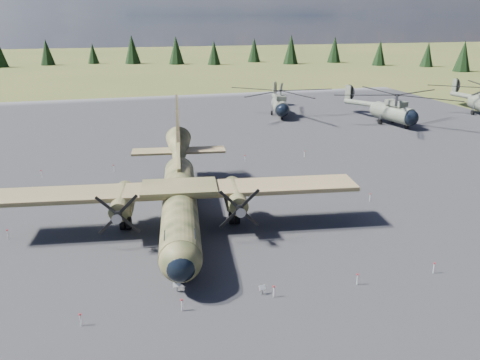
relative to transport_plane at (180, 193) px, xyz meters
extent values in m
plane|color=brown|center=(2.33, 0.54, -2.88)|extent=(500.00, 500.00, 0.00)
cube|color=#545458|center=(2.33, 10.54, -2.88)|extent=(120.00, 120.00, 0.04)
cylinder|color=#343B20|center=(-0.20, -1.60, -0.48)|extent=(5.27, 18.98, 2.92)
sphere|color=#343B20|center=(-1.39, -10.91, -0.48)|extent=(3.20, 3.20, 2.86)
sphere|color=black|center=(-1.47, -11.48, -0.53)|extent=(2.35, 2.35, 2.10)
cube|color=black|center=(-1.18, -9.25, 0.30)|extent=(2.28, 1.92, 0.57)
cone|color=#343B20|center=(1.35, 10.60, 0.62)|extent=(3.75, 7.47, 4.39)
cube|color=#A5A7AA|center=(-0.07, -0.57, -1.68)|extent=(2.76, 6.46, 0.52)
cube|color=#2F371C|center=(-0.14, -1.08, 0.72)|extent=(30.44, 7.35, 0.36)
cube|color=#343B20|center=(-0.14, -1.08, 0.95)|extent=(6.68, 4.52, 0.36)
cylinder|color=#343B20|center=(-4.83, -0.80, 0.14)|extent=(2.24, 5.58, 1.56)
cube|color=#343B20|center=(-4.73, 0.03, -0.53)|extent=(2.00, 3.71, 0.83)
cone|color=gray|center=(-5.26, -4.16, 0.14)|extent=(0.90, 1.03, 0.79)
cylinder|color=black|center=(-4.73, 0.03, -2.30)|extent=(1.06, 1.25, 1.15)
cylinder|color=#343B20|center=(4.48, -1.99, 0.14)|extent=(2.24, 5.58, 1.56)
cube|color=#343B20|center=(4.58, -1.16, -0.53)|extent=(2.00, 3.71, 0.83)
cone|color=gray|center=(4.05, -5.35, 0.14)|extent=(0.90, 1.03, 0.79)
cylinder|color=black|center=(4.58, -1.16, -2.30)|extent=(1.06, 1.25, 1.15)
cube|color=#343B20|center=(0.85, 6.67, 1.24)|extent=(1.29, 7.85, 1.75)
cube|color=#2F371C|center=(1.42, 11.12, 0.67)|extent=(10.22, 3.54, 0.23)
cylinder|color=gray|center=(-1.24, -9.67, -1.55)|extent=(0.16, 0.16, 0.94)
cylinder|color=black|center=(-1.24, -9.67, -2.30)|extent=(0.49, 1.01, 0.97)
cylinder|color=#66685A|center=(23.77, 41.93, -0.98)|extent=(4.13, 7.75, 2.56)
sphere|color=black|center=(22.95, 38.34, -1.03)|extent=(2.82, 2.82, 2.35)
sphere|color=#66685A|center=(24.59, 45.52, -0.98)|extent=(2.82, 2.82, 2.35)
cube|color=#66685A|center=(23.68, 41.53, 0.65)|extent=(2.42, 3.58, 0.77)
cylinder|color=gray|center=(23.68, 41.53, 1.42)|extent=(0.44, 0.44, 1.02)
cylinder|color=#66685A|center=(25.45, 49.26, -0.63)|extent=(2.78, 8.71, 1.46)
cube|color=#66685A|center=(26.30, 53.01, 0.65)|extent=(0.54, 1.45, 2.46)
cylinder|color=black|center=(26.65, 52.93, 0.65)|extent=(0.65, 2.61, 2.66)
cylinder|color=black|center=(23.09, 38.94, -2.47)|extent=(0.43, 0.74, 0.70)
cylinder|color=black|center=(22.70, 43.44, -2.47)|extent=(0.48, 0.87, 0.82)
cylinder|color=gray|center=(22.70, 43.44, -1.93)|extent=(0.17, 0.17, 1.48)
cylinder|color=black|center=(25.39, 42.82, -2.47)|extent=(0.48, 0.87, 0.82)
cylinder|color=gray|center=(25.39, 42.82, -1.93)|extent=(0.17, 0.17, 1.48)
cylinder|color=#66685A|center=(39.68, 30.45, -0.85)|extent=(4.21, 8.27, 2.74)
sphere|color=black|center=(40.44, 26.57, -0.90)|extent=(2.96, 2.96, 2.52)
sphere|color=#66685A|center=(38.92, 34.32, -0.85)|extent=(2.96, 2.96, 2.52)
cube|color=#66685A|center=(39.77, 30.02, 0.91)|extent=(2.50, 3.80, 0.82)
cylinder|color=gray|center=(39.77, 30.02, 1.73)|extent=(0.46, 0.46, 1.10)
cylinder|color=#66685A|center=(38.13, 38.35, -0.46)|extent=(2.71, 9.36, 1.57)
cube|color=#66685A|center=(37.34, 42.39, 0.91)|extent=(0.53, 1.55, 2.63)
cylinder|color=black|center=(37.72, 42.46, 0.91)|extent=(0.61, 2.81, 2.85)
cylinder|color=black|center=(40.31, 27.22, -2.44)|extent=(0.44, 0.79, 0.75)
cylinder|color=black|center=(37.98, 31.45, -2.44)|extent=(0.49, 0.92, 0.88)
cylinder|color=gray|center=(37.98, 31.45, -1.86)|extent=(0.18, 0.18, 1.59)
cylinder|color=black|center=(40.88, 32.02, -2.44)|extent=(0.49, 0.92, 0.88)
cylinder|color=gray|center=(40.88, 32.02, -1.86)|extent=(0.18, 0.18, 1.59)
sphere|color=#66685A|center=(60.80, 36.61, -0.81)|extent=(3.04, 3.04, 2.57)
cylinder|color=#66685A|center=(61.66, 40.71, -0.42)|extent=(2.87, 9.52, 1.60)
cube|color=#66685A|center=(62.51, 44.80, 0.98)|extent=(0.56, 1.58, 2.68)
cylinder|color=black|center=(62.89, 44.72, 0.98)|extent=(0.66, 2.86, 2.90)
cylinder|color=black|center=(58.78, 34.29, -2.43)|extent=(0.51, 0.94, 0.89)
cylinder|color=gray|center=(58.78, 34.29, -1.84)|extent=(0.18, 0.18, 1.62)
cube|color=gray|center=(-1.70, -10.74, -2.57)|extent=(0.09, 0.09, 0.62)
cube|color=silver|center=(-1.70, -10.80, -2.26)|extent=(0.51, 0.23, 0.35)
cube|color=gray|center=(3.69, -12.43, -2.61)|extent=(0.09, 0.09, 0.54)
cube|color=silver|center=(3.69, -12.48, -2.35)|extent=(0.46, 0.25, 0.30)
cylinder|color=silver|center=(-7.67, -12.96, -2.48)|extent=(0.07, 0.07, 0.80)
cylinder|color=#AC121B|center=(-7.67, -12.96, -2.08)|extent=(0.12, 0.12, 0.10)
cylinder|color=silver|center=(-1.67, -12.96, -2.48)|extent=(0.07, 0.07, 0.80)
cylinder|color=#AC121B|center=(-1.67, -12.96, -2.08)|extent=(0.12, 0.12, 0.10)
cylinder|color=silver|center=(4.33, -12.96, -2.48)|extent=(0.07, 0.07, 0.80)
cylinder|color=#AC121B|center=(4.33, -12.96, -2.08)|extent=(0.12, 0.12, 0.10)
cylinder|color=silver|center=(10.33, -12.96, -2.48)|extent=(0.07, 0.07, 0.80)
cylinder|color=#AC121B|center=(10.33, -12.96, -2.08)|extent=(0.12, 0.12, 0.10)
cylinder|color=silver|center=(16.33, -12.96, -2.48)|extent=(0.07, 0.07, 0.80)
cylinder|color=#AC121B|center=(16.33, -12.96, -2.08)|extent=(0.12, 0.12, 0.10)
cylinder|color=silver|center=(-13.67, 16.54, -2.48)|extent=(0.07, 0.07, 0.80)
cylinder|color=#AC121B|center=(-13.67, 16.54, -2.08)|extent=(0.12, 0.12, 0.10)
cylinder|color=silver|center=(-5.67, 16.54, -2.48)|extent=(0.07, 0.07, 0.80)
cylinder|color=#AC121B|center=(-5.67, 16.54, -2.08)|extent=(0.12, 0.12, 0.10)
cylinder|color=silver|center=(2.33, 16.54, -2.48)|extent=(0.07, 0.07, 0.80)
cylinder|color=#AC121B|center=(2.33, 16.54, -2.08)|extent=(0.12, 0.12, 0.10)
cylinder|color=silver|center=(10.33, 16.54, -2.48)|extent=(0.07, 0.07, 0.80)
cylinder|color=#AC121B|center=(10.33, 16.54, -2.08)|extent=(0.12, 0.12, 0.10)
cylinder|color=silver|center=(18.33, 16.54, -2.48)|extent=(0.07, 0.07, 0.80)
cylinder|color=#AC121B|center=(18.33, 16.54, -2.08)|extent=(0.12, 0.12, 0.10)
cylinder|color=silver|center=(-14.17, 0.54, -2.48)|extent=(0.07, 0.07, 0.80)
cylinder|color=#AC121B|center=(-14.17, 0.54, -2.08)|extent=(0.12, 0.12, 0.10)
cylinder|color=silver|center=(18.83, 0.54, -2.48)|extent=(0.07, 0.07, 0.80)
cylinder|color=#AC121B|center=(18.83, 0.54, -2.08)|extent=(0.12, 0.12, 0.10)
cone|color=black|center=(105.47, 95.93, 2.02)|extent=(5.49, 5.49, 9.80)
cone|color=black|center=(103.82, 112.37, 1.33)|extent=(4.71, 4.71, 8.41)
cone|color=black|center=(89.60, 120.81, 1.58)|extent=(5.00, 5.00, 8.92)
cone|color=black|center=(78.44, 135.34, 2.03)|extent=(5.50, 5.50, 9.82)
cone|color=black|center=(60.08, 134.40, 2.47)|extent=(5.98, 5.98, 10.68)
cone|color=black|center=(48.74, 145.35, 1.70)|extent=(5.13, 5.13, 9.15)
cone|color=black|center=(31.28, 138.66, 1.48)|extent=(4.88, 4.88, 8.72)
cone|color=black|center=(17.86, 144.20, 2.25)|extent=(5.74, 5.74, 10.26)
cone|color=black|center=(1.95, 150.32, 2.44)|extent=(5.96, 5.96, 10.64)
cone|color=black|center=(-12.66, 154.49, 0.89)|extent=(4.22, 4.22, 7.54)
cone|color=black|center=(-28.84, 152.43, 1.78)|extent=(5.21, 5.21, 9.31)
camera|label=1|loc=(-4.38, -37.86, 14.53)|focal=35.00mm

